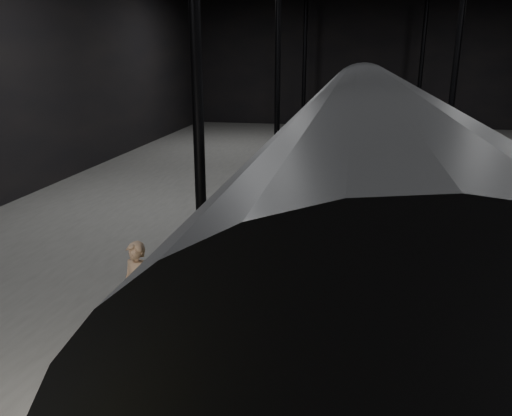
# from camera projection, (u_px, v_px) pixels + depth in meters

# --- Properties ---
(ground) EXTENTS (44.00, 44.00, 0.00)m
(ground) POSITION_uv_depth(u_px,v_px,m) (356.00, 251.00, 15.85)
(ground) COLOR black
(ground) RESTS_ON ground
(platform_left) EXTENTS (9.00, 43.80, 1.00)m
(platform_left) POSITION_uv_depth(u_px,v_px,m) (134.00, 221.00, 17.08)
(platform_left) COLOR #545451
(platform_left) RESTS_ON ground
(tactile_strip) EXTENTS (0.50, 43.80, 0.01)m
(tactile_strip) POSITION_uv_depth(u_px,v_px,m) (255.00, 215.00, 16.15)
(tactile_strip) COLOR olive
(tactile_strip) RESTS_ON platform_left
(track) EXTENTS (2.40, 43.00, 0.24)m
(track) POSITION_uv_depth(u_px,v_px,m) (356.00, 249.00, 15.83)
(track) COLOR #3F3328
(track) RESTS_ON ground
(train) EXTENTS (3.10, 20.70, 5.53)m
(train) POSITION_uv_depth(u_px,v_px,m) (363.00, 184.00, 11.61)
(train) COLOR #A8ABB0
(train) RESTS_ON ground
(woman) EXTENTS (0.77, 0.63, 1.81)m
(woman) POSITION_uv_depth(u_px,v_px,m) (138.00, 289.00, 9.05)
(woman) COLOR tan
(woman) RESTS_ON platform_left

